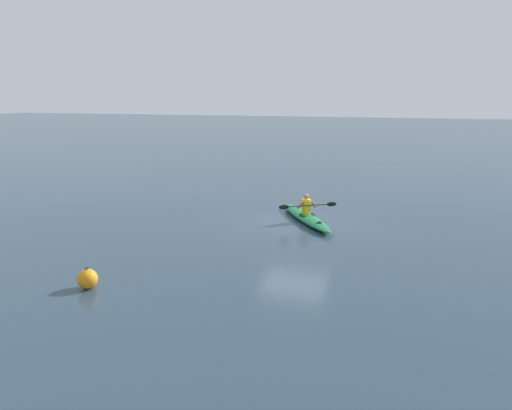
{
  "coord_description": "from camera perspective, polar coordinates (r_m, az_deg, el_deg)",
  "views": [
    {
      "loc": [
        -3.76,
        18.41,
        4.9
      ],
      "look_at": [
        0.52,
        3.56,
        1.44
      ],
      "focal_mm": 35.94,
      "sensor_mm": 36.0,
      "label": 1
    }
  ],
  "objects": [
    {
      "name": "kayak",
      "position": [
        19.77,
        5.52,
        -1.33
      ],
      "size": [
        3.01,
        4.34,
        0.3
      ],
      "color": "#19723F",
      "rests_on": "ground"
    },
    {
      "name": "kayaker",
      "position": [
        19.59,
        5.63,
        -0.02
      ],
      "size": [
        2.01,
        1.24,
        0.78
      ],
      "color": "yellow",
      "rests_on": "kayak"
    },
    {
      "name": "mooring_buoy_red_near",
      "position": [
        13.73,
        -18.25,
        -7.8
      ],
      "size": [
        0.51,
        0.51,
        0.56
      ],
      "color": "orange",
      "rests_on": "ground"
    },
    {
      "name": "ground_plane",
      "position": [
        19.42,
        4.38,
        -2.02
      ],
      "size": [
        160.0,
        160.0,
        0.0
      ],
      "primitive_type": "plane",
      "color": "#283D4C"
    }
  ]
}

